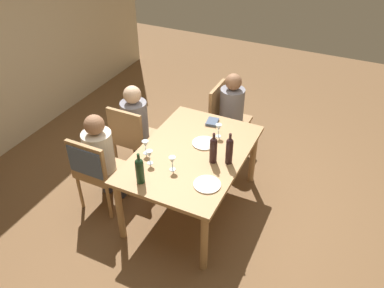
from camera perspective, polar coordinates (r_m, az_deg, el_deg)
ground_plane at (r=4.40m, az=0.00°, el=-9.07°), size 10.00×10.00×0.00m
dining_table at (r=3.96m, az=0.00°, el=-2.21°), size 1.53×1.04×0.76m
chair_far_left at (r=4.11m, az=-14.34°, el=-3.24°), size 0.46×0.44×0.92m
chair_right_end at (r=4.93m, az=4.82°, el=4.25°), size 0.44×0.44×0.92m
chair_far_right at (r=4.59m, az=-8.82°, el=1.27°), size 0.44×0.44×0.92m
person_woman_host at (r=4.16m, az=-13.23°, el=-1.42°), size 0.35×0.31×1.14m
person_man_bearded at (r=4.84m, az=6.13°, el=5.09°), size 0.30×0.34×1.12m
person_man_guest at (r=4.60m, az=-8.20°, el=3.23°), size 0.35×0.31×1.13m
wine_bottle_tall_green at (r=3.50m, az=-7.70°, el=-3.78°), size 0.08×0.08×0.32m
wine_bottle_dark_red at (r=3.70m, az=3.16°, el=-0.76°), size 0.07×0.07×0.33m
wine_bottle_short_olive at (r=3.70m, az=5.52°, el=-0.87°), size 0.07×0.07×0.34m
wine_glass_near_left at (r=3.63m, az=-2.92°, el=-2.48°), size 0.07×0.07×0.15m
wine_glass_centre at (r=3.72m, az=-6.28°, el=-1.52°), size 0.07×0.07×0.15m
wine_glass_near_right at (r=4.08m, az=3.93°, el=2.37°), size 0.07×0.07×0.15m
wine_glass_far at (r=3.85m, az=-6.87°, el=-0.09°), size 0.07×0.07×0.15m
dinner_plate_host at (r=4.02m, az=1.79°, el=0.13°), size 0.25×0.25×0.01m
dinner_plate_guest_left at (r=3.52m, az=2.24°, el=-5.96°), size 0.25×0.25×0.01m
folded_napkin at (r=4.35m, az=3.00°, el=3.27°), size 0.18×0.14×0.03m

